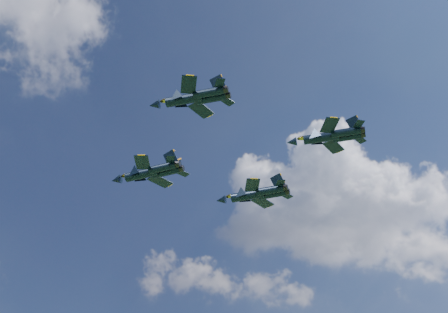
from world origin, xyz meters
TOP-DOWN VIEW (x-y plane):
  - jet_lead at (-13.95, 23.59)m, footprint 12.59×16.82m
  - jet_left at (-20.35, -0.93)m, footprint 12.14×14.46m
  - jet_right at (9.54, 17.68)m, footprint 13.19×16.98m
  - jet_slot at (5.25, -8.59)m, footprint 12.20×14.31m

SIDE VIEW (x-z plane):
  - jet_slot at x=5.25m, z-range 62.88..66.52m
  - jet_lead at x=-13.95m, z-range 63.11..67.21m
  - jet_right at x=9.54m, z-range 63.66..67.86m
  - jet_left at x=-20.35m, z-range 63.94..67.59m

